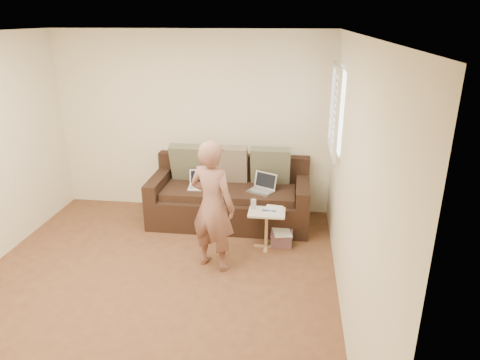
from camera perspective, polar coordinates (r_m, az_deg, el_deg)
The scene contains 17 objects.
floor at distance 4.87m, azimuth -11.87°, elevation -14.06°, with size 4.50×4.50×0.00m, color brown.
ceiling at distance 4.03m, azimuth -14.69°, elevation 18.05°, with size 4.50×4.50×0.00m, color white.
wall_back at distance 6.35m, azimuth -6.25°, elevation 7.42°, with size 4.00×4.00×0.00m, color #F1E7BC.
wall_right at distance 4.06m, azimuth 14.44°, elevation -0.81°, with size 4.50×4.50×0.00m, color #F1E7BC.
window_blinds at distance 5.38m, azimuth 12.54°, elevation 9.03°, with size 0.12×0.88×1.08m, color white, non-canonical shape.
sofa at distance 6.06m, azimuth -1.38°, elevation -1.82°, with size 2.20×0.95×0.85m, color black, non-canonical shape.
pillow_left at distance 6.23m, azimuth -6.59°, elevation 2.30°, with size 0.55×0.14×0.55m, color #4F533D, non-canonical shape.
pillow_mid at distance 6.12m, azimuth -1.59°, elevation 2.08°, with size 0.55×0.14×0.55m, color #706350, non-canonical shape.
pillow_right at distance 6.07m, azimuth 4.03°, elevation 1.88°, with size 0.55×0.14×0.55m, color #4F533D, non-canonical shape.
laptop_silver at distance 5.87m, azimuth 2.75°, elevation -1.57°, with size 0.34×0.24×0.22m, color #B7BABC, non-canonical shape.
laptop_white at distance 6.02m, azimuth -5.29°, elevation -1.07°, with size 0.32×0.23×0.23m, color white, non-canonical shape.
person at distance 4.85m, azimuth -3.64°, elevation -3.41°, with size 0.56×0.38×1.53m, color brown.
side_table at distance 5.46m, azimuth 3.49°, elevation -6.52°, with size 0.45×0.32×0.50m, color silver, non-canonical shape.
drinking_glass at distance 5.40m, azimuth 1.77°, elevation -3.19°, with size 0.07×0.07×0.12m, color silver, non-canonical shape.
scissors at distance 5.35m, azimuth 3.86°, elevation -4.07°, with size 0.18×0.10×0.02m, color silver, non-canonical shape.
paper_on_table at distance 5.40m, azimuth 4.35°, elevation -3.95°, with size 0.21×0.30×0.00m, color white, non-canonical shape.
striped_box at distance 5.62m, azimuth 5.50°, elevation -7.59°, with size 0.28×0.28×0.18m, color #C11D4B, non-canonical shape.
Camera 1 is at (1.46, -3.75, 2.74)m, focal length 32.39 mm.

